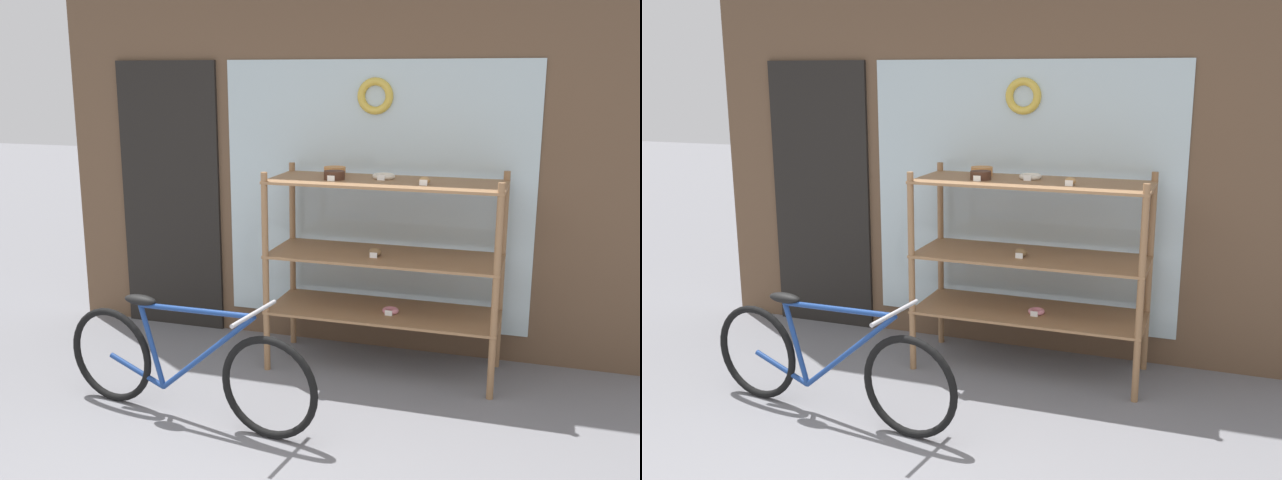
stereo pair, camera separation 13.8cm
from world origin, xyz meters
The scene contains 3 objects.
storefront_facade centered at (-0.04, 2.74, 1.76)m, with size 4.58×0.13×3.63m.
display_case centered at (0.36, 2.31, 0.84)m, with size 1.55×0.58×1.38m.
bicycle centered at (-0.58, 1.23, 0.33)m, with size 1.71×0.46×0.74m.
Camera 2 is at (1.50, -2.20, 2.00)m, focal length 40.00 mm.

